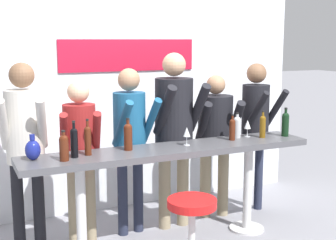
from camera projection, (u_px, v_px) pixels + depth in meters
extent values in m
cube|color=silver|center=(126.00, 96.00, 5.46)|extent=(4.43, 0.10, 2.64)
cube|color=#B2142D|center=(129.00, 55.00, 5.33)|extent=(1.62, 0.02, 0.36)
cube|color=#4C4C51|center=(171.00, 150.00, 4.40)|extent=(2.83, 0.48, 0.06)
cylinder|color=silver|center=(81.00, 211.00, 4.11)|extent=(0.09, 0.09, 0.91)
cylinder|color=silver|center=(248.00, 186.00, 4.84)|extent=(0.09, 0.09, 0.91)
cylinder|color=silver|center=(247.00, 228.00, 4.91)|extent=(0.36, 0.36, 0.02)
cylinder|color=silver|center=(192.00, 236.00, 3.97)|extent=(0.06, 0.06, 0.58)
cylinder|color=red|center=(192.00, 203.00, 3.92)|extent=(0.42, 0.42, 0.07)
cylinder|color=black|center=(18.00, 206.00, 4.39)|extent=(0.11, 0.11, 0.85)
cylinder|color=black|center=(39.00, 205.00, 4.43)|extent=(0.11, 0.11, 0.85)
cylinder|color=beige|center=(24.00, 126.00, 4.28)|extent=(0.40, 0.40, 0.67)
sphere|color=brown|center=(22.00, 75.00, 4.20)|extent=(0.23, 0.23, 0.23)
cylinder|color=beige|center=(3.00, 125.00, 4.08)|extent=(0.16, 0.40, 0.51)
cylinder|color=beige|center=(42.00, 124.00, 4.15)|extent=(0.16, 0.40, 0.51)
cylinder|color=gray|center=(73.00, 206.00, 4.52)|extent=(0.10, 0.10, 0.76)
cylinder|color=gray|center=(91.00, 204.00, 4.56)|extent=(0.10, 0.10, 0.76)
cylinder|color=maroon|center=(80.00, 136.00, 4.42)|extent=(0.36, 0.36, 0.61)
sphere|color=#D6AD89|center=(78.00, 92.00, 4.35)|extent=(0.21, 0.21, 0.21)
cylinder|color=maroon|center=(64.00, 135.00, 4.24)|extent=(0.14, 0.36, 0.46)
cylinder|color=maroon|center=(97.00, 134.00, 4.31)|extent=(0.14, 0.36, 0.46)
cylinder|color=#23283D|center=(123.00, 196.00, 4.72)|extent=(0.10, 0.10, 0.81)
cylinder|color=#23283D|center=(138.00, 193.00, 4.81)|extent=(0.10, 0.10, 0.81)
cylinder|color=#19517A|center=(129.00, 125.00, 4.65)|extent=(0.36, 0.36, 0.64)
sphere|color=#9E7556|center=(129.00, 80.00, 4.57)|extent=(0.22, 0.22, 0.22)
cylinder|color=#19517A|center=(123.00, 124.00, 4.43)|extent=(0.12, 0.38, 0.49)
cylinder|color=#19517A|center=(151.00, 121.00, 4.59)|extent=(0.12, 0.38, 0.49)
cylinder|color=gray|center=(165.00, 188.00, 4.89)|extent=(0.13, 0.13, 0.88)
cylinder|color=gray|center=(183.00, 185.00, 4.98)|extent=(0.13, 0.13, 0.88)
cylinder|color=black|center=(174.00, 112.00, 4.80)|extent=(0.40, 0.40, 0.70)
sphere|color=tan|center=(174.00, 65.00, 4.72)|extent=(0.24, 0.24, 0.24)
cylinder|color=black|center=(165.00, 111.00, 4.56)|extent=(0.10, 0.42, 0.54)
cylinder|color=black|center=(198.00, 108.00, 4.72)|extent=(0.10, 0.42, 0.54)
cylinder|color=gray|center=(205.00, 184.00, 5.22)|extent=(0.12, 0.12, 0.76)
cylinder|color=gray|center=(223.00, 182.00, 5.27)|extent=(0.12, 0.12, 0.76)
cylinder|color=black|center=(215.00, 123.00, 5.13)|extent=(0.45, 0.45, 0.60)
sphere|color=#9E7556|center=(216.00, 85.00, 5.06)|extent=(0.21, 0.21, 0.21)
cylinder|color=black|center=(204.00, 122.00, 4.94)|extent=(0.16, 0.38, 0.47)
cylinder|color=black|center=(236.00, 121.00, 5.02)|extent=(0.16, 0.38, 0.47)
cylinder|color=#23283D|center=(248.00, 177.00, 5.36)|extent=(0.10, 0.10, 0.82)
cylinder|color=#23283D|center=(259.00, 175.00, 5.45)|extent=(0.10, 0.10, 0.82)
cylinder|color=black|center=(255.00, 113.00, 5.28)|extent=(0.35, 0.35, 0.65)
sphere|color=brown|center=(257.00, 73.00, 5.20)|extent=(0.22, 0.22, 0.22)
cylinder|color=black|center=(256.00, 112.00, 5.06)|extent=(0.13, 0.38, 0.49)
cylinder|color=black|center=(275.00, 110.00, 5.22)|extent=(0.13, 0.38, 0.49)
cylinder|color=#4C1E0F|center=(128.00, 139.00, 4.27)|extent=(0.08, 0.08, 0.21)
sphere|color=#4C1E0F|center=(128.00, 128.00, 4.25)|extent=(0.08, 0.08, 0.08)
cylinder|color=#4C1E0F|center=(128.00, 124.00, 4.24)|extent=(0.03, 0.03, 0.07)
cylinder|color=black|center=(128.00, 119.00, 4.24)|extent=(0.03, 0.03, 0.02)
cylinder|color=#4C1E0F|center=(232.00, 131.00, 4.70)|extent=(0.06, 0.06, 0.19)
sphere|color=#4C1E0F|center=(232.00, 122.00, 4.68)|extent=(0.06, 0.06, 0.06)
cylinder|color=#4C1E0F|center=(233.00, 119.00, 4.67)|extent=(0.02, 0.02, 0.07)
cylinder|color=black|center=(233.00, 115.00, 4.67)|extent=(0.03, 0.03, 0.01)
cylinder|color=#4C1E0F|center=(64.00, 150.00, 3.89)|extent=(0.08, 0.08, 0.18)
sphere|color=#4C1E0F|center=(64.00, 140.00, 3.87)|extent=(0.08, 0.08, 0.08)
cylinder|color=#4C1E0F|center=(63.00, 136.00, 3.87)|extent=(0.03, 0.03, 0.06)
cylinder|color=black|center=(63.00, 131.00, 3.86)|extent=(0.03, 0.03, 0.01)
cylinder|color=black|center=(285.00, 126.00, 4.89)|extent=(0.07, 0.07, 0.21)
sphere|color=black|center=(286.00, 116.00, 4.87)|extent=(0.07, 0.07, 0.07)
cylinder|color=black|center=(286.00, 113.00, 4.86)|extent=(0.03, 0.03, 0.07)
cylinder|color=black|center=(286.00, 108.00, 4.86)|extent=(0.03, 0.03, 0.02)
cylinder|color=black|center=(74.00, 145.00, 3.99)|extent=(0.06, 0.06, 0.23)
sphere|color=black|center=(74.00, 132.00, 3.97)|extent=(0.06, 0.06, 0.06)
cylinder|color=black|center=(74.00, 127.00, 3.97)|extent=(0.02, 0.02, 0.08)
cylinder|color=black|center=(74.00, 122.00, 3.96)|extent=(0.03, 0.03, 0.02)
cylinder|color=#B7BCC1|center=(237.00, 129.00, 4.80)|extent=(0.08, 0.08, 0.18)
sphere|color=#B7BCC1|center=(237.00, 120.00, 4.79)|extent=(0.08, 0.08, 0.08)
cylinder|color=#B7BCC1|center=(237.00, 117.00, 4.78)|extent=(0.03, 0.03, 0.06)
cylinder|color=black|center=(237.00, 113.00, 4.78)|extent=(0.03, 0.03, 0.01)
cylinder|color=#4C1E0F|center=(88.00, 142.00, 4.08)|extent=(0.06, 0.06, 0.23)
sphere|color=#4C1E0F|center=(88.00, 130.00, 4.06)|extent=(0.06, 0.06, 0.06)
cylinder|color=#4C1E0F|center=(87.00, 125.00, 4.05)|extent=(0.02, 0.02, 0.08)
cylinder|color=black|center=(87.00, 120.00, 4.05)|extent=(0.03, 0.03, 0.02)
cylinder|color=brown|center=(263.00, 128.00, 4.82)|extent=(0.06, 0.06, 0.20)
sphere|color=brown|center=(263.00, 119.00, 4.80)|extent=(0.06, 0.06, 0.06)
cylinder|color=brown|center=(263.00, 115.00, 4.80)|extent=(0.02, 0.02, 0.07)
cylinder|color=black|center=(263.00, 111.00, 4.79)|extent=(0.03, 0.03, 0.01)
cylinder|color=silver|center=(247.00, 136.00, 4.88)|extent=(0.06, 0.06, 0.01)
cylinder|color=silver|center=(247.00, 132.00, 4.87)|extent=(0.01, 0.01, 0.08)
cone|color=silver|center=(248.00, 124.00, 4.85)|extent=(0.07, 0.07, 0.09)
cylinder|color=silver|center=(187.00, 145.00, 4.48)|extent=(0.06, 0.06, 0.01)
cylinder|color=silver|center=(187.00, 141.00, 4.47)|extent=(0.01, 0.01, 0.08)
cone|color=silver|center=(187.00, 132.00, 4.46)|extent=(0.07, 0.07, 0.09)
ellipsoid|color=navy|center=(33.00, 150.00, 3.92)|extent=(0.13, 0.13, 0.17)
cylinder|color=navy|center=(32.00, 137.00, 3.90)|extent=(0.04, 0.04, 0.05)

